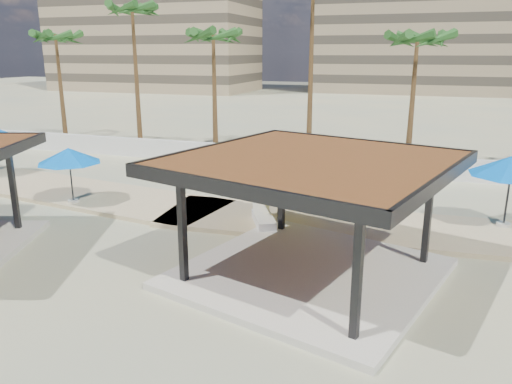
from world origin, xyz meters
TOP-DOWN VIEW (x-y plane):
  - ground at (0.00, 0.00)m, footprint 200.00×200.00m
  - promenade at (2.00, 7.67)m, footprint 44.45×7.97m
  - boundary_wall at (0.00, 16.00)m, footprint 56.00×0.30m
  - building_mid at (4.00, 78.00)m, footprint 38.00×16.00m
  - pavilion_central at (0.95, 2.20)m, footprint 8.96×8.96m
  - umbrella_b at (-1.24, 6.27)m, footprint 2.60×2.60m
  - umbrella_d at (6.98, 8.54)m, footprint 3.88×3.88m
  - umbrella_f at (-10.43, 5.80)m, footprint 3.36×3.36m
  - lounger_a at (-1.69, 5.84)m, footprint 1.52×2.11m
  - palm_a at (-21.00, 18.30)m, footprint 3.00×3.00m
  - palm_b at (-15.00, 18.70)m, footprint 3.00×3.00m
  - palm_c at (-9.00, 18.10)m, footprint 3.00×3.00m
  - palm_e at (3.00, 18.40)m, footprint 3.00×3.00m

SIDE VIEW (x-z plane):
  - ground at x=0.00m, z-range 0.00..0.00m
  - promenade at x=2.00m, z-range -0.06..0.18m
  - lounger_a at x=-1.69m, z-range -0.02..0.75m
  - boundary_wall at x=0.00m, z-range 0.00..1.20m
  - umbrella_b at x=-1.24m, z-range 1.00..3.27m
  - pavilion_central at x=0.95m, z-range 0.36..4.04m
  - umbrella_f at x=-10.43m, z-range 1.04..3.45m
  - umbrella_d at x=6.98m, z-range 1.15..3.85m
  - palm_e at x=3.00m, z-range 2.92..10.94m
  - palm_c at x=-9.00m, z-range 3.04..11.33m
  - palm_a at x=-21.00m, z-range 3.06..11.40m
  - palm_b at x=-15.00m, z-range 3.80..13.83m
  - building_mid at x=4.00m, z-range -0.93..29.47m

